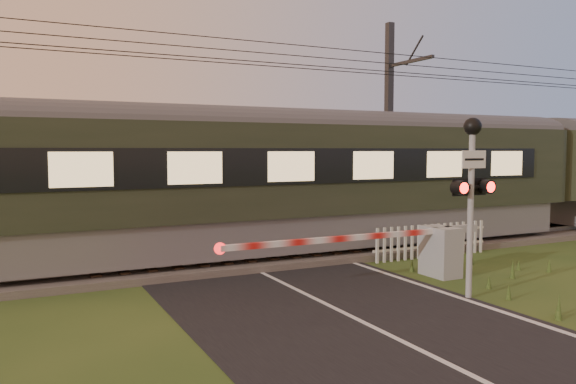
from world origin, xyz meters
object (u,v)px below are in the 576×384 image
train (538,173)px  crossing_signal (471,175)px  boom_gate (431,250)px  picket_fence (432,241)px  catenary_mast (390,126)px

train → crossing_signal: (-8.88, -5.76, 0.33)m
boom_gate → picket_fence: size_ratio=1.71×
boom_gate → crossing_signal: (-0.60, -1.89, 1.91)m
boom_gate → crossing_signal: crossing_signal is taller
picket_fence → boom_gate: bearing=-130.8°
crossing_signal → picket_fence: (2.31, 3.86, -2.10)m
catenary_mast → picket_fence: bearing=-110.1°
crossing_signal → catenary_mast: (3.82, 7.99, 1.38)m
picket_fence → catenary_mast: size_ratio=0.53×
train → catenary_mast: (-5.07, 2.23, 1.70)m
train → crossing_signal: size_ratio=11.30×
crossing_signal → catenary_mast: catenary_mast is taller
crossing_signal → picket_fence: 4.97m
boom_gate → picket_fence: boom_gate is taller
train → boom_gate: train is taller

